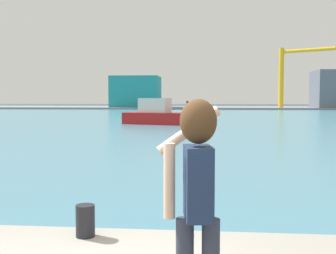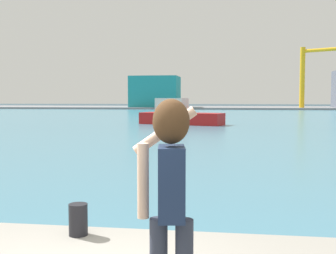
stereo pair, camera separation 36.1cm
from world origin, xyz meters
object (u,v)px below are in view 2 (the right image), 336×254
person_photographer (170,187)px  warehouse_left (155,92)px  harbor_bollard (78,220)px  boat_moored (179,115)px  port_crane (310,69)px

person_photographer → warehouse_left: warehouse_left is taller
harbor_bollard → warehouse_left: size_ratio=0.04×
harbor_bollard → boat_moored: bearing=94.5°
person_photographer → boat_moored: bearing=-1.9°
person_photographer → port_crane: bearing=-19.5°
person_photographer → boat_moored: person_photographer is taller
harbor_bollard → port_crane: bearing=77.8°
harbor_bollard → boat_moored: 32.36m
boat_moored → warehouse_left: warehouse_left is taller
person_photographer → warehouse_left: 90.04m
harbor_bollard → boat_moored: size_ratio=0.05×
port_crane → person_photographer: bearing=-101.0°
harbor_bollard → person_photographer: bearing=-52.9°
person_photographer → harbor_bollard: bearing=28.6°
harbor_bollard → port_crane: 85.08m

